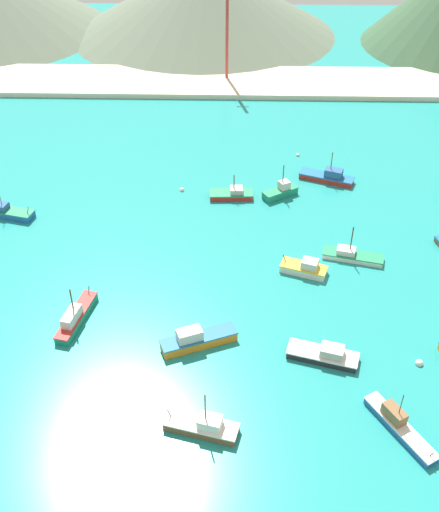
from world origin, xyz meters
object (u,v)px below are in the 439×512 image
(fishing_boat_0, at_px, (75,317))
(fishing_boat_8, at_px, (352,255))
(radio_tower, at_px, (227,25))
(fishing_boat_4, at_px, (399,425))
(fishing_boat_10, at_px, (305,268))
(buoy_2, at_px, (419,363))
(fishing_boat_7, at_px, (325,354))
(buoy_0, at_px, (298,155))
(fishing_boat_6, at_px, (203,426))
(fishing_boat_14, at_px, (328,177))
(fishing_boat_15, at_px, (232,194))
(fishing_boat_1, at_px, (281,191))
(fishing_boat_3, at_px, (197,339))
(buoy_1, at_px, (182,190))
(fishing_boat_13, at_px, (6,212))

(fishing_boat_0, xyz_separation_m, fishing_boat_8, (41.37, 15.88, -0.34))
(radio_tower, bearing_deg, fishing_boat_4, -78.27)
(fishing_boat_10, distance_m, buoy_2, 23.31)
(fishing_boat_4, bearing_deg, fishing_boat_0, 157.65)
(fishing_boat_7, distance_m, buoy_0, 56.42)
(fishing_boat_8, distance_m, radio_tower, 77.50)
(fishing_boat_6, relative_size, fishing_boat_10, 1.21)
(fishing_boat_10, relative_size, buoy_2, 7.33)
(fishing_boat_4, xyz_separation_m, radio_tower, (-22.11, 106.48, 13.37))
(fishing_boat_4, distance_m, buoy_2, 11.62)
(fishing_boat_4, height_order, fishing_boat_7, fishing_boat_4)
(fishing_boat_14, distance_m, fishing_boat_15, 19.52)
(fishing_boat_7, bearing_deg, fishing_boat_0, 169.89)
(fishing_boat_4, distance_m, radio_tower, 109.57)
(fishing_boat_1, bearing_deg, fishing_boat_14, 31.63)
(fishing_boat_4, relative_size, fishing_boat_15, 1.29)
(fishing_boat_7, xyz_separation_m, radio_tower, (-14.56, 95.31, 13.40))
(fishing_boat_3, bearing_deg, fishing_boat_10, 45.09)
(fishing_boat_4, xyz_separation_m, fishing_boat_15, (-20.26, 51.27, -0.11))
(fishing_boat_7, height_order, buoy_1, fishing_boat_7)
(fishing_boat_1, height_order, fishing_boat_6, fishing_boat_6)
(fishing_boat_6, distance_m, fishing_boat_10, 33.52)
(buoy_2, bearing_deg, fishing_boat_0, 171.74)
(fishing_boat_4, xyz_separation_m, buoy_0, (-6.85, 67.57, -0.70))
(buoy_0, bearing_deg, fishing_boat_4, -84.21)
(fishing_boat_10, bearing_deg, fishing_boat_0, -160.17)
(fishing_boat_0, height_order, fishing_boat_10, fishing_boat_0)
(fishing_boat_14, distance_m, buoy_1, 28.25)
(fishing_boat_4, height_order, buoy_2, fishing_boat_4)
(fishing_boat_10, relative_size, fishing_boat_15, 0.95)
(fishing_boat_7, relative_size, radio_tower, 0.36)
(fishing_boat_0, relative_size, buoy_0, 13.92)
(fishing_boat_0, bearing_deg, fishing_boat_15, 57.16)
(fishing_boat_14, xyz_separation_m, radio_tower, (-20.29, 48.79, 13.30))
(fishing_boat_13, bearing_deg, radio_tower, 58.54)
(fishing_boat_4, relative_size, fishing_boat_14, 0.98)
(fishing_boat_6, bearing_deg, fishing_boat_10, 64.27)
(fishing_boat_0, relative_size, fishing_boat_10, 1.38)
(fishing_boat_14, bearing_deg, fishing_boat_4, -88.19)
(fishing_boat_6, distance_m, buoy_1, 54.52)
(fishing_boat_3, height_order, fishing_boat_15, fishing_boat_15)
(buoy_1, bearing_deg, buoy_0, 31.87)
(fishing_boat_8, xyz_separation_m, fishing_boat_13, (-59.43, 10.96, 0.18))
(fishing_boat_6, xyz_separation_m, fishing_boat_13, (-37.03, 44.95, -0.04))
(fishing_boat_7, distance_m, fishing_boat_10, 18.29)
(buoy_2, distance_m, radio_tower, 100.70)
(fishing_boat_8, xyz_separation_m, radio_tower, (-21.31, 73.27, 13.55))
(fishing_boat_4, relative_size, radio_tower, 0.38)
(fishing_boat_14, xyz_separation_m, fishing_boat_15, (-18.44, -6.42, -0.19))
(fishing_boat_7, height_order, fishing_boat_8, fishing_boat_8)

